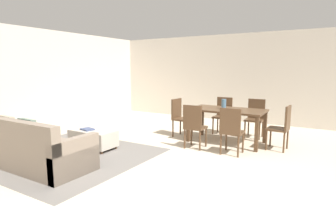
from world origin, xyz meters
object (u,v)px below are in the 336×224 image
Objects in this scene: vase_centerpiece at (224,104)px; dining_chair_far_left at (223,113)px; dining_chair_near_left at (194,124)px; dining_chair_near_right at (231,129)px; dining_table at (227,113)px; book_on_ottoman at (87,129)px; dining_chair_head_west at (180,115)px; dining_chair_head_east at (282,125)px; ottoman_table at (93,138)px; couch at (30,149)px; dining_chair_far_right at (255,116)px.

dining_chair_far_left is at bearing 110.13° from vase_centerpiece.
dining_chair_near_left and dining_chair_near_right have the same top height.
dining_table is 6.31× the size of book_on_ottoman.
dining_chair_head_east is at bearing 0.21° from dining_chair_head_west.
dining_chair_near_left is at bearing -116.43° from dining_table.
book_on_ottoman is at bearing -157.80° from dining_chair_near_right.
dining_chair_near_right is (2.60, 1.05, 0.30)m from ottoman_table.
dining_chair_head_east is at bearing -28.62° from dining_chair_far_left.
dining_chair_head_east is (3.52, 3.19, 0.23)m from couch.
dining_chair_near_left is at bearing -152.69° from dining_chair_head_east.
book_on_ottoman is at bearing -140.03° from dining_table.
dining_table is at bearing 114.81° from dining_chair_near_right.
dining_table is 0.94m from dining_chair_far_left.
dining_chair_near_left and dining_chair_far_left have the same top height.
dining_chair_far_left is (1.83, 2.73, 0.30)m from ottoman_table.
couch is at bearing -126.38° from dining_table.
dining_chair_near_left and dining_chair_head_east have the same top height.
dining_chair_near_right is (2.74, 2.36, 0.23)m from couch.
dining_chair_far_right is at bearing 45.50° from book_on_ottoman.
dining_chair_near_left is 1.12m from dining_chair_head_west.
dining_chair_far_left is 0.81m from dining_chair_far_right.
couch is 3.62m from dining_chair_near_right.
vase_centerpiece is at bearing -162.83° from dining_table.
dining_chair_near_left is 1.86m from dining_chair_far_right.
dining_chair_far_left reaches higher than couch.
ottoman_table is 2.92m from vase_centerpiece.
book_on_ottoman is (-1.91, -1.12, -0.11)m from dining_chair_near_left.
vase_centerpiece reaches higher than dining_table.
dining_chair_head_east is at bearing -0.23° from dining_table.
dining_chair_head_west is (-0.78, 0.81, 0.00)m from dining_chair_near_left.
dining_chair_far_left is 3.54× the size of book_on_ottoman.
ottoman_table is at bearing -149.47° from dining_chair_near_left.
dining_chair_near_right is at bearing -1.32° from dining_chair_near_left.
dining_table is at bearing -65.56° from dining_chair_far_left.
dining_table is (2.35, 3.19, 0.37)m from couch.
dining_chair_near_left is 1.00× the size of dining_chair_far_left.
dining_chair_head_west is at bearing -151.87° from dining_chair_far_right.
dining_chair_head_east reaches higher than couch.
dining_chair_far_right is 1.00× the size of dining_chair_head_east.
dining_chair_near_right and dining_chair_head_east have the same top height.
dining_chair_head_east is (0.78, 0.83, 0.00)m from dining_chair_near_right.
dining_chair_far_right is 3.91m from book_on_ottoman.
dining_chair_far_right is at bearing 63.48° from dining_chair_near_left.
dining_chair_near_right and dining_chair_head_west have the same top height.
dining_chair_far_left is at bearing 114.44° from dining_table.
dining_chair_near_right is at bearing 22.20° from book_on_ottoman.
couch is 8.71× the size of book_on_ottoman.
dining_chair_head_east is 3.99m from book_on_ottoman.
dining_table is at bearing 179.77° from dining_chair_head_east.
dining_chair_head_east is at bearing -48.76° from dining_chair_far_right.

